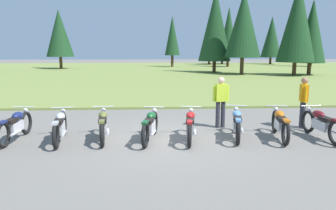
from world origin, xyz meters
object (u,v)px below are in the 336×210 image
at_px(motorcycle_silver, 60,126).
at_px(motorcycle_olive, 103,125).
at_px(motorcycle_orange, 280,124).
at_px(rider_with_back_turned, 221,99).
at_px(rider_in_hivis_vest, 303,99).
at_px(motorcycle_british_green, 150,125).
at_px(motorcycle_sky_blue, 237,123).
at_px(motorcycle_maroon, 321,124).
at_px(motorcycle_red, 190,125).
at_px(motorcycle_navy, 16,125).

distance_m(motorcycle_silver, motorcycle_olive, 1.18).
relative_size(motorcycle_orange, rider_with_back_turned, 1.25).
relative_size(motorcycle_orange, rider_in_hivis_vest, 1.25).
bearing_deg(motorcycle_olive, motorcycle_british_green, -6.10).
distance_m(motorcycle_sky_blue, motorcycle_maroon, 2.43).
relative_size(motorcycle_silver, motorcycle_maroon, 1.00).
bearing_deg(rider_in_hivis_vest, motorcycle_maroon, -92.14).
bearing_deg(motorcycle_silver, motorcycle_red, -0.94).
bearing_deg(rider_in_hivis_vest, rider_with_back_turned, 176.28).
bearing_deg(motorcycle_olive, motorcycle_navy, 178.54).
bearing_deg(motorcycle_british_green, motorcycle_olive, 173.90).
bearing_deg(motorcycle_sky_blue, motorcycle_red, -174.04).
bearing_deg(motorcycle_silver, motorcycle_sky_blue, 0.96).
xyz_separation_m(motorcycle_navy, motorcycle_british_green, (3.81, -0.21, 0.00)).
relative_size(motorcycle_red, rider_with_back_turned, 1.25).
relative_size(motorcycle_maroon, rider_in_hivis_vest, 1.26).
distance_m(motorcycle_olive, rider_with_back_turned, 3.89).
distance_m(motorcycle_navy, rider_with_back_turned, 6.25).
bearing_deg(motorcycle_red, motorcycle_sky_blue, 5.96).
bearing_deg(motorcycle_navy, motorcycle_maroon, -1.64).
height_order(motorcycle_british_green, rider_with_back_turned, rider_with_back_turned).
bearing_deg(motorcycle_red, motorcycle_maroon, -0.28).
bearing_deg(motorcycle_red, motorcycle_olive, 176.11).
xyz_separation_m(motorcycle_british_green, motorcycle_maroon, (4.93, -0.04, 0.00)).
bearing_deg(motorcycle_orange, motorcycle_maroon, -2.73).
distance_m(motorcycle_sky_blue, motorcycle_orange, 1.24).
bearing_deg(rider_in_hivis_vest, motorcycle_british_green, -166.06).
height_order(motorcycle_british_green, motorcycle_maroon, same).
height_order(motorcycle_navy, motorcycle_sky_blue, same).
height_order(motorcycle_navy, motorcycle_maroon, same).
bearing_deg(motorcycle_red, rider_in_hivis_vest, 18.15).
bearing_deg(rider_with_back_turned, motorcycle_sky_blue, -80.78).
relative_size(motorcycle_red, rider_in_hivis_vest, 1.25).
relative_size(motorcycle_british_green, motorcycle_red, 1.00).
bearing_deg(motorcycle_british_green, motorcycle_silver, 179.21).
bearing_deg(motorcycle_british_green, motorcycle_sky_blue, 2.71).
distance_m(motorcycle_olive, motorcycle_british_green, 1.35).
relative_size(motorcycle_silver, rider_in_hivis_vest, 1.26).
relative_size(motorcycle_sky_blue, motorcycle_maroon, 0.99).
xyz_separation_m(rider_in_hivis_vest, rider_with_back_turned, (-2.68, 0.17, 0.00)).
height_order(motorcycle_silver, motorcycle_maroon, same).
height_order(motorcycle_navy, motorcycle_british_green, same).
bearing_deg(motorcycle_red, motorcycle_silver, 179.06).
distance_m(motorcycle_sky_blue, rider_with_back_turned, 1.41).
relative_size(motorcycle_olive, motorcycle_red, 1.00).
xyz_separation_m(motorcycle_british_green, motorcycle_red, (1.13, -0.02, 0.00)).
height_order(motorcycle_british_green, rider_in_hivis_vest, rider_in_hivis_vest).
height_order(motorcycle_british_green, motorcycle_sky_blue, same).
bearing_deg(motorcycle_red, motorcycle_orange, 0.84).
distance_m(rider_in_hivis_vest, rider_with_back_turned, 2.69).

